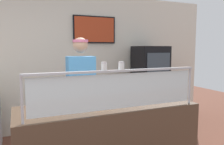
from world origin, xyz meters
name	(u,v)px	position (x,y,z in m)	size (l,w,h in m)	color
shop_rear_unit	(69,61)	(1.04, 2.43, 1.36)	(6.47, 0.13, 2.70)	silver
serving_counter	(108,144)	(1.04, 0.37, 0.47)	(2.07, 0.73, 0.95)	#4C3828
sneeze_guard	(119,85)	(1.04, 0.06, 1.23)	(1.89, 0.06, 0.44)	#B2B5BC
pizza_tray	(94,103)	(0.90, 0.47, 0.97)	(0.43, 0.43, 0.04)	#9EA0A8
pizza_server	(97,101)	(0.93, 0.45, 0.99)	(0.07, 0.28, 0.01)	#ADAFB7
parmesan_shaker	(104,67)	(0.87, 0.06, 1.43)	(0.06, 0.06, 0.08)	white
pepper_flake_shaker	(121,66)	(1.06, 0.06, 1.43)	(0.06, 0.06, 0.08)	white
worker_figure	(82,92)	(0.90, 1.01, 1.01)	(0.41, 0.50, 1.76)	#23232D
drink_fridge	(150,85)	(2.67, 1.99, 0.83)	(0.63, 0.60, 1.65)	black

